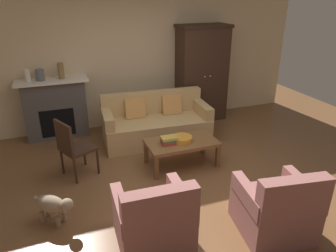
{
  "coord_description": "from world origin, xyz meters",
  "views": [
    {
      "loc": [
        -1.49,
        -3.61,
        2.58
      ],
      "look_at": [
        0.14,
        0.83,
        0.55
      ],
      "focal_mm": 33.71,
      "sensor_mm": 36.0,
      "label": 1
    }
  ],
  "objects_px": {
    "armchair_near_left": "(154,221)",
    "fireplace": "(56,108)",
    "book_stack": "(169,140)",
    "armchair_near_right": "(276,209)",
    "coffee_table": "(182,144)",
    "mantel_vase_bronze": "(61,71)",
    "armoire": "(202,74)",
    "dog": "(53,205)",
    "couch": "(156,124)",
    "mantel_vase_cream": "(27,75)",
    "mantel_vase_slate": "(40,75)",
    "fruit_bowl": "(182,139)",
    "side_chair_wooden": "(72,145)"
  },
  "relations": [
    {
      "from": "armchair_near_left",
      "to": "fireplace",
      "type": "bearing_deg",
      "value": 104.2
    },
    {
      "from": "fireplace",
      "to": "book_stack",
      "type": "height_order",
      "value": "fireplace"
    },
    {
      "from": "armchair_near_right",
      "to": "armchair_near_left",
      "type": "bearing_deg",
      "value": 168.03
    },
    {
      "from": "coffee_table",
      "to": "mantel_vase_bronze",
      "type": "relative_size",
      "value": 3.82
    },
    {
      "from": "armoire",
      "to": "dog",
      "type": "xyz_separation_m",
      "value": [
        -3.11,
        -2.49,
        -0.75
      ]
    },
    {
      "from": "armchair_near_right",
      "to": "couch",
      "type": "bearing_deg",
      "value": 100.01
    },
    {
      "from": "armchair_near_left",
      "to": "mantel_vase_cream",
      "type": "bearing_deg",
      "value": 110.26
    },
    {
      "from": "mantel_vase_cream",
      "to": "mantel_vase_slate",
      "type": "distance_m",
      "value": 0.2
    },
    {
      "from": "couch",
      "to": "mantel_vase_slate",
      "type": "relative_size",
      "value": 9.84
    },
    {
      "from": "fruit_bowl",
      "to": "fireplace",
      "type": "bearing_deg",
      "value": 134.41
    },
    {
      "from": "book_stack",
      "to": "mantel_vase_cream",
      "type": "bearing_deg",
      "value": 137.05
    },
    {
      "from": "book_stack",
      "to": "mantel_vase_slate",
      "type": "relative_size",
      "value": 1.29
    },
    {
      "from": "fireplace",
      "to": "dog",
      "type": "bearing_deg",
      "value": -93.65
    },
    {
      "from": "armoire",
      "to": "armchair_near_left",
      "type": "relative_size",
      "value": 2.25
    },
    {
      "from": "side_chair_wooden",
      "to": "dog",
      "type": "xyz_separation_m",
      "value": [
        -0.33,
        -0.99,
        -0.27
      ]
    },
    {
      "from": "dog",
      "to": "couch",
      "type": "bearing_deg",
      "value": 43.6
    },
    {
      "from": "mantel_vase_bronze",
      "to": "coffee_table",
      "type": "bearing_deg",
      "value": -48.24
    },
    {
      "from": "fireplace",
      "to": "armoire",
      "type": "relative_size",
      "value": 0.64
    },
    {
      "from": "fruit_bowl",
      "to": "dog",
      "type": "xyz_separation_m",
      "value": [
        -1.95,
        -0.74,
        -0.21
      ]
    },
    {
      "from": "armoire",
      "to": "fruit_bowl",
      "type": "distance_m",
      "value": 2.16
    },
    {
      "from": "armchair_near_left",
      "to": "mantel_vase_bronze",
      "type": "bearing_deg",
      "value": 101.31
    },
    {
      "from": "mantel_vase_bronze",
      "to": "book_stack",
      "type": "bearing_deg",
      "value": -52.54
    },
    {
      "from": "fruit_bowl",
      "to": "mantel_vase_cream",
      "type": "bearing_deg",
      "value": 140.19
    },
    {
      "from": "mantel_vase_bronze",
      "to": "armoire",
      "type": "bearing_deg",
      "value": -1.24
    },
    {
      "from": "fruit_bowl",
      "to": "armchair_near_right",
      "type": "bearing_deg",
      "value": -77.17
    },
    {
      "from": "mantel_vase_slate",
      "to": "side_chair_wooden",
      "type": "height_order",
      "value": "mantel_vase_slate"
    },
    {
      "from": "fruit_bowl",
      "to": "mantel_vase_slate",
      "type": "height_order",
      "value": "mantel_vase_slate"
    },
    {
      "from": "couch",
      "to": "mantel_vase_bronze",
      "type": "bearing_deg",
      "value": 152.99
    },
    {
      "from": "armoire",
      "to": "mantel_vase_cream",
      "type": "xyz_separation_m",
      "value": [
        -3.33,
        0.06,
        0.24
      ]
    },
    {
      "from": "couch",
      "to": "mantel_vase_bronze",
      "type": "relative_size",
      "value": 6.82
    },
    {
      "from": "fireplace",
      "to": "mantel_vase_bronze",
      "type": "xyz_separation_m",
      "value": [
        0.18,
        -0.02,
        0.7
      ]
    },
    {
      "from": "armchair_near_left",
      "to": "side_chair_wooden",
      "type": "distance_m",
      "value": 1.89
    },
    {
      "from": "couch",
      "to": "armchair_near_left",
      "type": "distance_m",
      "value": 2.68
    },
    {
      "from": "mantel_vase_cream",
      "to": "mantel_vase_bronze",
      "type": "distance_m",
      "value": 0.56
    },
    {
      "from": "armoire",
      "to": "mantel_vase_bronze",
      "type": "height_order",
      "value": "armoire"
    },
    {
      "from": "coffee_table",
      "to": "mantel_vase_bronze",
      "type": "distance_m",
      "value": 2.58
    },
    {
      "from": "book_stack",
      "to": "armchair_near_right",
      "type": "relative_size",
      "value": 0.29
    },
    {
      "from": "mantel_vase_bronze",
      "to": "armchair_near_right",
      "type": "relative_size",
      "value": 0.33
    },
    {
      "from": "couch",
      "to": "armchair_near_right",
      "type": "height_order",
      "value": "armchair_near_right"
    },
    {
      "from": "dog",
      "to": "mantel_vase_cream",
      "type": "bearing_deg",
      "value": 94.86
    },
    {
      "from": "armchair_near_right",
      "to": "dog",
      "type": "xyz_separation_m",
      "value": [
        -2.36,
        1.05,
        -0.07
      ]
    },
    {
      "from": "armchair_near_left",
      "to": "side_chair_wooden",
      "type": "xyz_separation_m",
      "value": [
        -0.68,
        1.75,
        0.2
      ]
    },
    {
      "from": "mantel_vase_cream",
      "to": "fruit_bowl",
      "type": "bearing_deg",
      "value": -39.81
    },
    {
      "from": "couch",
      "to": "coffee_table",
      "type": "distance_m",
      "value": 1.03
    },
    {
      "from": "book_stack",
      "to": "side_chair_wooden",
      "type": "height_order",
      "value": "side_chair_wooden"
    },
    {
      "from": "mantel_vase_slate",
      "to": "couch",
      "type": "bearing_deg",
      "value": -22.39
    },
    {
      "from": "armchair_near_right",
      "to": "dog",
      "type": "distance_m",
      "value": 2.58
    },
    {
      "from": "mantel_vase_bronze",
      "to": "armchair_near_right",
      "type": "height_order",
      "value": "mantel_vase_bronze"
    },
    {
      "from": "couch",
      "to": "coffee_table",
      "type": "bearing_deg",
      "value": -84.91
    },
    {
      "from": "armoire",
      "to": "mantel_vase_bronze",
      "type": "bearing_deg",
      "value": 178.76
    }
  ]
}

